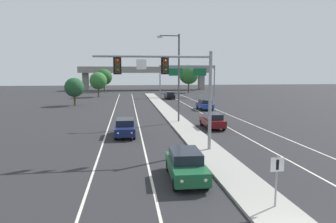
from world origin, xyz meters
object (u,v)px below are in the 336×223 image
Objects in this scene: car_receding_darkred at (212,120)px; highway_sign_gantry at (188,71)px; street_lamp_median at (177,73)px; tree_far_right_b at (189,75)px; tree_far_left_b at (98,81)px; car_oncoming_green at (186,165)px; tree_far_left_a at (104,77)px; car_receding_black at (170,95)px; car_oncoming_navy at (125,127)px; car_receding_blue at (205,104)px; tree_far_left_c at (74,87)px; median_sign_post at (277,174)px; overhead_signal_mast at (173,79)px.

highway_sign_gantry is at bearing 82.38° from car_receding_darkred.
street_lamp_median is 1.26× the size of tree_far_right_b.
tree_far_right_b is at bearing 26.27° from tree_far_left_b.
tree_far_left_b is at bearing 99.73° from car_oncoming_green.
car_receding_darkred is 0.66× the size of tree_far_left_a.
street_lamp_median is 31.77m from car_receding_black.
car_receding_black is at bearing 83.48° from street_lamp_median.
highway_sign_gantry is at bearing 71.21° from car_oncoming_navy.
car_receding_darkred is 15.90m from car_receding_blue.
street_lamp_median is 25.43m from tree_far_left_c.
car_oncoming_navy is 0.76× the size of tree_far_left_b.
car_oncoming_green is 1.00× the size of car_receding_darkred.
tree_far_left_b is at bearing 101.85° from median_sign_post.
car_oncoming_navy is 28.77m from tree_far_left_c.
tree_far_left_c reaches higher than median_sign_post.
car_oncoming_green is at bearing -97.90° from street_lamp_median.
tree_far_right_b is at bearing 80.99° from car_receding_darkred.
street_lamp_median is at bearing -103.37° from highway_sign_gantry.
street_lamp_median is at bearing -77.70° from tree_far_left_a.
tree_far_right_b is (24.26, 11.98, 1.34)m from tree_far_left_b.
car_receding_darkred is 35.21m from car_receding_black.
median_sign_post is at bearing -80.83° from tree_far_left_a.
street_lamp_median is at bearing -96.52° from car_receding_black.
median_sign_post is at bearing -99.73° from car_receding_blue.
highway_sign_gantry reaches higher than car_receding_darkred.
car_receding_blue is 0.56× the size of tree_far_right_b.
tree_far_right_b is at bearing 82.11° from car_receding_blue.
car_receding_black is at bearing 86.75° from median_sign_post.
street_lamp_median is at bearing 79.43° from overhead_signal_mast.
tree_far_left_b is at bearing 98.11° from car_oncoming_navy.
car_receding_black is at bearing -138.83° from highway_sign_gantry.
tree_far_right_b is (5.43, 39.17, 4.37)m from car_receding_blue.
tree_far_left_a is (-15.53, 60.88, 3.62)m from car_receding_darkred.
street_lamp_median is 52.06m from tree_far_right_b.
tree_far_left_b is 0.74× the size of tree_far_right_b.
car_receding_darkred is 40.17m from highway_sign_gantry.
car_receding_black is (6.16, 49.89, 0.00)m from car_oncoming_green.
car_oncoming_navy is at bearing -131.17° from street_lamp_median.
street_lamp_median reaches higher than tree_far_left_c.
highway_sign_gantry is 2.71× the size of tree_far_left_c.
car_receding_blue is 24.57m from highway_sign_gantry.
car_receding_darkred is 30.50m from tree_far_left_c.
highway_sign_gantry is at bearing -45.83° from tree_far_left_a.
street_lamp_median is 36.41m from highway_sign_gantry.
tree_far_right_b is at bearing -14.24° from tree_far_left_a.
median_sign_post is at bearing -88.78° from street_lamp_median.
car_oncoming_navy is 22.11m from car_receding_blue.
street_lamp_median is 0.75× the size of highway_sign_gantry.
street_lamp_median is 19.54m from car_oncoming_green.
car_receding_blue is at bearing -22.64° from tree_far_left_c.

